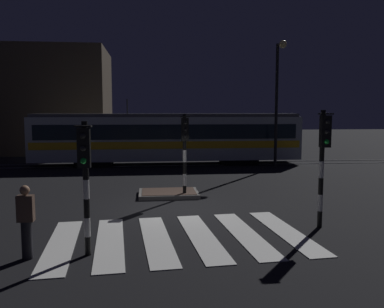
% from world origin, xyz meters
% --- Properties ---
extents(ground_plane, '(120.00, 120.00, 0.00)m').
position_xyz_m(ground_plane, '(0.00, 0.00, 0.00)').
color(ground_plane, black).
extents(rail_near, '(80.00, 0.12, 0.03)m').
position_xyz_m(rail_near, '(0.00, 11.16, 0.01)').
color(rail_near, '#59595E').
rests_on(rail_near, ground).
extents(rail_far, '(80.00, 0.12, 0.03)m').
position_xyz_m(rail_far, '(0.00, 12.60, 0.01)').
color(rail_far, '#59595E').
rests_on(rail_far, ground).
extents(crosswalk_zebra, '(7.07, 4.76, 0.02)m').
position_xyz_m(crosswalk_zebra, '(-0.00, -3.20, 0.01)').
color(crosswalk_zebra, silver).
rests_on(crosswalk_zebra, ground).
extents(traffic_island, '(2.37, 1.72, 0.18)m').
position_xyz_m(traffic_island, '(-0.00, 2.29, 0.09)').
color(traffic_island, slate).
rests_on(traffic_island, ground).
extents(traffic_light_kerb_mid_left, '(0.36, 0.42, 3.15)m').
position_xyz_m(traffic_light_kerb_mid_left, '(-2.24, -4.33, 2.08)').
color(traffic_light_kerb_mid_left, black).
rests_on(traffic_light_kerb_mid_left, ground).
extents(traffic_light_corner_near_right, '(0.36, 0.42, 3.41)m').
position_xyz_m(traffic_light_corner_near_right, '(4.15, -2.75, 2.25)').
color(traffic_light_corner_near_right, black).
rests_on(traffic_light_corner_near_right, ground).
extents(traffic_light_median_centre, '(0.36, 0.42, 3.29)m').
position_xyz_m(traffic_light_median_centre, '(0.61, 1.78, 2.17)').
color(traffic_light_median_centre, black).
rests_on(traffic_light_median_centre, ground).
extents(street_lamp_trackside_right, '(0.44, 1.21, 7.39)m').
position_xyz_m(street_lamp_trackside_right, '(6.84, 9.48, 4.67)').
color(street_lamp_trackside_right, black).
rests_on(street_lamp_trackside_right, ground).
extents(tram, '(16.98, 2.58, 4.15)m').
position_xyz_m(tram, '(0.44, 11.87, 1.75)').
color(tram, '#B2BCC1').
rests_on(tram, ground).
extents(pedestrian_waiting_at_kerb, '(0.36, 0.24, 1.71)m').
position_xyz_m(pedestrian_waiting_at_kerb, '(-3.58, -4.33, 0.88)').
color(pedestrian_waiting_at_kerb, black).
rests_on(pedestrian_waiting_at_kerb, ground).
extents(building_backdrop, '(17.72, 8.00, 8.52)m').
position_xyz_m(building_backdrop, '(-13.06, 21.59, 4.26)').
color(building_backdrop, '#42382D').
rests_on(building_backdrop, ground).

